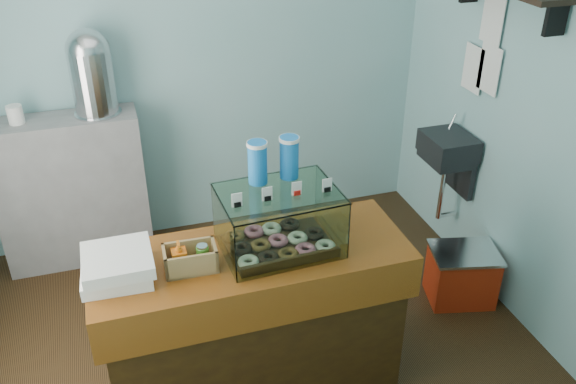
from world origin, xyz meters
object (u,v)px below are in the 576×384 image
object	(u,v)px
display_case	(277,215)
coffee_urn	(91,70)
red_cooler	(462,275)
counter	(254,321)

from	to	relation	value
display_case	coffee_urn	world-z (taller)	coffee_urn
display_case	red_cooler	bearing A→B (deg)	8.54
display_case	red_cooler	xyz separation A→B (m)	(1.35, 0.27, -0.88)
red_cooler	counter	bearing A→B (deg)	-154.61
red_cooler	coffee_urn	bearing A→B (deg)	162.76
display_case	counter	bearing A→B (deg)	-168.25
counter	display_case	bearing A→B (deg)	14.62
display_case	coffee_urn	bearing A→B (deg)	114.17
counter	coffee_urn	world-z (taller)	coffee_urn
coffee_urn	red_cooler	world-z (taller)	coffee_urn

